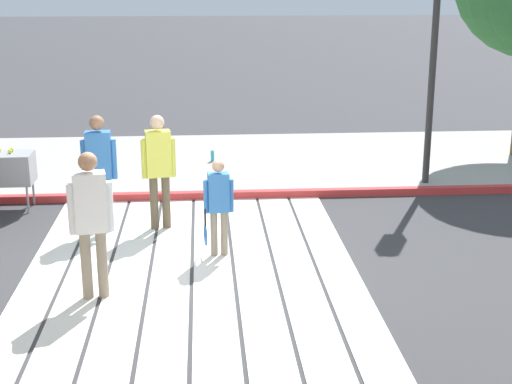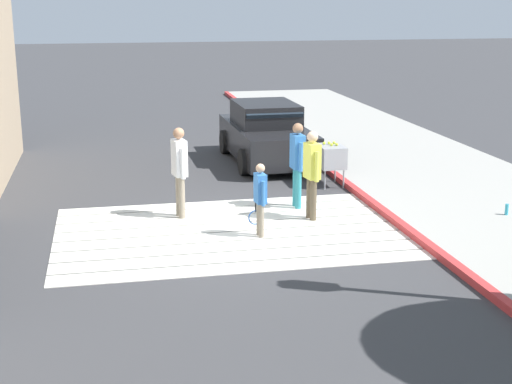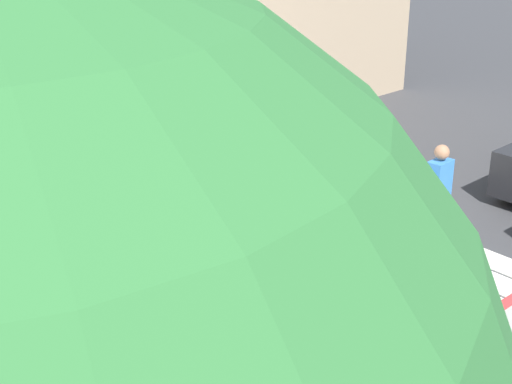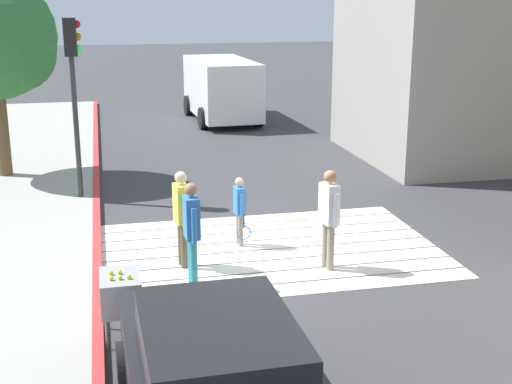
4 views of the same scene
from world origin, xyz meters
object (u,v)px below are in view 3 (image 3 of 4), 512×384
at_px(pedestrian_adult_trailing, 438,193).
at_px(pedestrian_child_with_racket, 297,218).
at_px(pedestrian_adult_side, 404,212).
at_px(traffic_light_corner, 229,218).
at_px(pedestrian_adult_lead, 307,153).

bearing_deg(pedestrian_adult_trailing, pedestrian_child_with_racket, 56.42).
height_order(pedestrian_adult_trailing, pedestrian_adult_side, pedestrian_adult_trailing).
height_order(traffic_light_corner, pedestrian_adult_trailing, traffic_light_corner).
bearing_deg(pedestrian_adult_trailing, pedestrian_adult_lead, 5.02).
bearing_deg(pedestrian_child_with_racket, pedestrian_adult_trailing, -123.58).
xyz_separation_m(pedestrian_adult_lead, pedestrian_adult_trailing, (-2.45, -0.22, -0.02)).
height_order(traffic_light_corner, pedestrian_adult_side, traffic_light_corner).
height_order(traffic_light_corner, pedestrian_child_with_racket, traffic_light_corner).
distance_m(pedestrian_adult_lead, pedestrian_child_with_racket, 2.02).
relative_size(pedestrian_adult_lead, pedestrian_adult_side, 1.02).
xyz_separation_m(traffic_light_corner, pedestrian_adult_lead, (4.36, -5.35, -1.98)).
bearing_deg(pedestrian_child_with_racket, traffic_light_corner, 128.62).
bearing_deg(traffic_light_corner, pedestrian_child_with_racket, -51.38).
distance_m(traffic_light_corner, pedestrian_child_with_racket, 5.40).
bearing_deg(pedestrian_adult_side, pedestrian_adult_trailing, -85.83).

